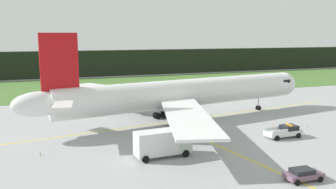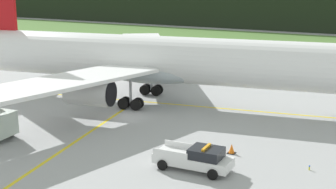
% 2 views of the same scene
% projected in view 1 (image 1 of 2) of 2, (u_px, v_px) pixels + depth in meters
% --- Properties ---
extents(ground, '(320.00, 320.00, 0.00)m').
position_uv_depth(ground, '(190.00, 129.00, 57.38)').
color(ground, '#9D9FA0').
extents(grass_verge, '(320.00, 43.48, 0.04)m').
position_uv_depth(grass_verge, '(120.00, 86.00, 106.77)').
color(grass_verge, '#496F30').
rests_on(grass_verge, ground).
extents(distant_tree_line, '(288.00, 4.69, 9.43)m').
position_uv_depth(distant_tree_line, '(103.00, 63.00, 132.02)').
color(distant_tree_line, black).
rests_on(distant_tree_line, ground).
extents(taxiway_centerline_main, '(73.31, 12.20, 0.01)m').
position_uv_depth(taxiway_centerline_main, '(185.00, 120.00, 63.72)').
color(taxiway_centerline_main, yellow).
rests_on(taxiway_centerline_main, ground).
extents(taxiway_centerline_spur, '(6.19, 36.33, 0.01)m').
position_uv_depth(taxiway_centerline_spur, '(241.00, 156.00, 44.80)').
color(taxiway_centerline_spur, yellow).
rests_on(taxiway_centerline_spur, ground).
extents(airliner, '(55.39, 49.28, 15.39)m').
position_uv_depth(airliner, '(181.00, 94.00, 62.51)').
color(airliner, white).
rests_on(airliner, ground).
extents(ops_pickup_truck, '(5.70, 2.43, 1.94)m').
position_uv_depth(ops_pickup_truck, '(285.00, 131.00, 52.75)').
color(ops_pickup_truck, silver).
rests_on(ops_pickup_truck, ground).
extents(catering_truck, '(7.20, 3.05, 3.56)m').
position_uv_depth(catering_truck, '(161.00, 143.00, 44.05)').
color(catering_truck, '#B6C5B8').
rests_on(catering_truck, ground).
extents(staff_car, '(4.09, 2.15, 1.30)m').
position_uv_depth(staff_car, '(303.00, 174.00, 37.09)').
color(staff_car, '#6C4E61').
rests_on(staff_car, ground).
extents(apron_cone, '(0.62, 0.62, 0.78)m').
position_uv_depth(apron_cone, '(273.00, 127.00, 57.23)').
color(apron_cone, black).
rests_on(apron_cone, ground).
extents(taxiway_edge_light_east, '(0.12, 0.12, 0.36)m').
position_uv_depth(taxiway_edge_light_east, '(306.00, 126.00, 58.76)').
color(taxiway_edge_light_east, yellow).
rests_on(taxiway_edge_light_east, ground).
extents(taxiway_edge_light_west, '(0.12, 0.12, 0.45)m').
position_uv_depth(taxiway_edge_light_west, '(40.00, 154.00, 44.73)').
color(taxiway_edge_light_west, yellow).
rests_on(taxiway_edge_light_west, ground).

